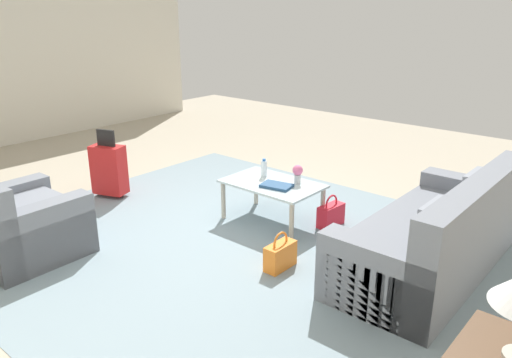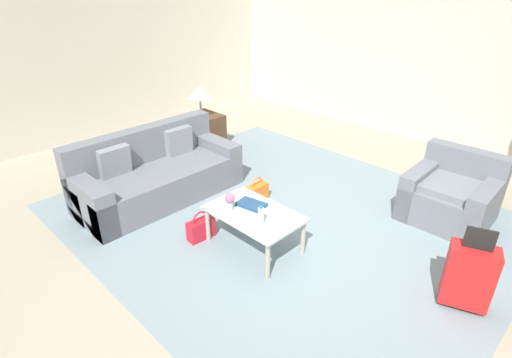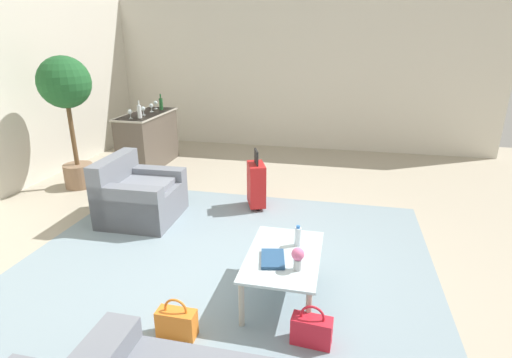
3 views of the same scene
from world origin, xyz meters
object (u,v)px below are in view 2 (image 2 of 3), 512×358
handbag_red (201,229)px  suitcase_red (469,275)px  armchair (452,196)px  coffee_table_book (251,204)px  couch (156,175)px  handbag_orange (257,192)px  side_table (202,131)px  flower_vase (230,200)px  table_lamp (200,93)px  water_bottle (261,215)px  coffee_table (254,217)px

handbag_red → suitcase_red: bearing=21.7°
suitcase_red → armchair: bearing=115.5°
coffee_table_book → suitcase_red: bearing=5.1°
handbag_red → couch: bearing=170.2°
suitcase_red → handbag_orange: bearing=178.7°
side_table → handbag_red: size_ratio=1.73×
couch → side_table: couch is taller
flower_vase → coffee_table_book: bearing=66.5°
handbag_orange → flower_vase: bearing=-62.0°
handbag_orange → suitcase_red: bearing=-1.3°
flower_vase → side_table: (-2.58, 1.65, -0.30)m
armchair → handbag_red: 3.10m
flower_vase → table_lamp: size_ratio=0.39×
water_bottle → suitcase_red: bearing=24.0°
handbag_orange → coffee_table: bearing=-47.2°
side_table → handbag_red: (2.25, -1.82, -0.15)m
coffee_table_book → suitcase_red: (2.12, 0.62, -0.11)m
coffee_table → water_bottle: bearing=-26.6°
coffee_table → armchair: bearing=59.1°
couch → handbag_red: couch is taller
side_table → water_bottle: bearing=-28.1°
flower_vase → handbag_red: size_ratio=0.57×
handbag_red → coffee_table: bearing=29.7°
suitcase_red → handbag_orange: suitcase_red is taller
side_table → handbag_red: bearing=-38.9°
coffee_table_book → handbag_red: 0.68m
couch → armchair: bearing=36.2°
handbag_red → coffee_table_book: bearing=42.4°
water_bottle → handbag_orange: bearing=136.4°
water_bottle → coffee_table: bearing=153.4°
coffee_table_book → flower_vase: bearing=-124.7°
flower_vase → suitcase_red: 2.39m
coffee_table → flower_vase: bearing=-145.7°
couch → coffee_table: 1.80m
coffee_table_book → table_lamp: (-2.68, 1.42, 0.50)m
coffee_table_book → side_table: side_table is taller
side_table → table_lamp: table_lamp is taller
couch → flower_vase: couch is taller
table_lamp → handbag_red: size_ratio=1.46×
table_lamp → suitcase_red: bearing=-9.5°
coffee_table → handbag_red: bearing=-150.3°
armchair → coffee_table: size_ratio=0.96×
side_table → suitcase_red: bearing=-9.5°
armchair → side_table: bearing=-170.7°
water_bottle → coffee_table_book: size_ratio=0.65×
couch → water_bottle: 2.01m
couch → coffee_table_book: bearing=6.1°
water_bottle → armchair: bearing=64.2°
couch → table_lamp: bearing=122.0°
table_lamp → couch: bearing=-58.0°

